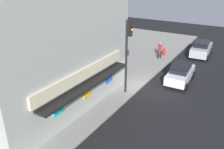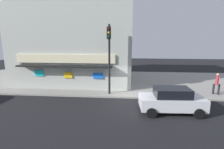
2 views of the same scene
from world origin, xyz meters
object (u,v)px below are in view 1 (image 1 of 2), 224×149
traffic_light (128,48)px  potted_plant_by_window (75,105)px  potted_plant_by_doorway (87,99)px  parked_car_white (180,73)px  parked_car_silver (201,49)px  trash_can (98,94)px  fire_hydrant (164,52)px  pedestrian (160,50)px

traffic_light → potted_plant_by_window: (-4.45, 1.58, -3.05)m
potted_plant_by_doorway → parked_car_white: bearing=-29.5°
traffic_light → parked_car_silver: traffic_light is taller
trash_can → potted_plant_by_window: 2.37m
trash_can → potted_plant_by_doorway: (-1.22, 0.04, 0.15)m
fire_hydrant → pedestrian: 1.32m
pedestrian → parked_car_white: (-4.62, -3.68, -0.30)m
traffic_light → potted_plant_by_doorway: 4.75m
parked_car_silver → pedestrian: bearing=135.2°
traffic_light → parked_car_silver: 13.29m
potted_plant_by_window → fire_hydrant: bearing=-3.8°
fire_hydrant → trash_can: fire_hydrant is taller
fire_hydrant → parked_car_silver: bearing=-55.0°
potted_plant_by_window → parked_car_white: bearing=-27.3°
potted_plant_by_doorway → trash_can: bearing=-2.1°
pedestrian → parked_car_white: pedestrian is taller
potted_plant_by_doorway → pedestrian: bearing=-3.1°
pedestrian → potted_plant_by_doorway: (-12.31, 0.67, -0.46)m
potted_plant_by_doorway → parked_car_white: parked_car_white is taller
trash_can → parked_car_silver: (14.74, -4.25, 0.34)m
fire_hydrant → pedestrian: pedestrian is taller
potted_plant_by_doorway → potted_plant_by_window: 1.15m
potted_plant_by_window → parked_car_white: 9.93m
fire_hydrant → potted_plant_by_doorway: (-13.49, 0.77, 0.13)m
pedestrian → parked_car_silver: bearing=-44.8°
fire_hydrant → trash_can: size_ratio=1.08×
fire_hydrant → pedestrian: size_ratio=0.48×
trash_can → potted_plant_by_doorway: 1.23m
traffic_light → trash_can: (-2.10, 1.33, -3.25)m
pedestrian → traffic_light: bearing=-175.5°
potted_plant_by_doorway → potted_plant_by_window: potted_plant_by_window is taller
fire_hydrant → potted_plant_by_doorway: bearing=176.7°
trash_can → pedestrian: pedestrian is taller
fire_hydrant → potted_plant_by_window: (-14.62, 0.98, 0.18)m
trash_can → pedestrian: size_ratio=0.45×
potted_plant_by_window → parked_car_white: size_ratio=0.25×
pedestrian → parked_car_silver: (3.65, -3.62, -0.27)m
fire_hydrant → pedestrian: (-1.18, 0.10, 0.59)m
pedestrian → parked_car_white: 5.91m
potted_plant_by_window → parked_car_silver: size_ratio=0.23×
trash_can → parked_car_white: bearing=-33.6°
potted_plant_by_doorway → parked_car_white: size_ratio=0.24×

